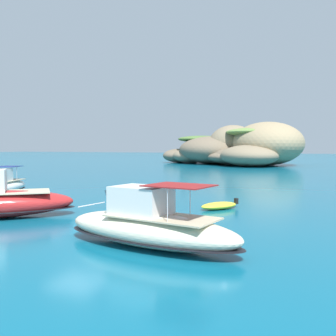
{
  "coord_description": "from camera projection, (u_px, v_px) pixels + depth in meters",
  "views": [
    {
      "loc": [
        10.96,
        -14.32,
        3.88
      ],
      "look_at": [
        -3.29,
        17.79,
        1.9
      ],
      "focal_mm": 41.24,
      "sensor_mm": 36.0,
      "label": 1
    }
  ],
  "objects": [
    {
      "name": "dinghy_tender",
      "position": [
        219.0,
        206.0,
        23.79
      ],
      "size": [
        2.38,
        2.77,
        0.58
      ],
      "color": "yellow",
      "rests_on": "ground"
    },
    {
      "name": "motorboat_cream",
      "position": [
        149.0,
        226.0,
        14.92
      ],
      "size": [
        8.13,
        3.5,
        2.47
      ],
      "color": "beige",
      "rests_on": "ground"
    },
    {
      "name": "motorboat_white",
      "position": [
        0.0,
        186.0,
        30.5
      ],
      "size": [
        4.25,
        7.44,
        2.24
      ],
      "color": "white",
      "rests_on": "ground"
    },
    {
      "name": "ground_plane",
      "position": [
        77.0,
        231.0,
        17.73
      ],
      "size": [
        400.0,
        400.0,
        0.0
      ],
      "primitive_type": "plane",
      "color": "#0C5B7A"
    },
    {
      "name": "islet_small",
      "position": [
        207.0,
        152.0,
        86.98
      ],
      "size": [
        26.06,
        23.35,
        6.32
      ],
      "color": "#9E8966",
      "rests_on": "ground"
    },
    {
      "name": "islet_large",
      "position": [
        254.0,
        148.0,
        79.8
      ],
      "size": [
        25.85,
        26.8,
        8.86
      ],
      "color": "#756651",
      "rests_on": "ground"
    }
  ]
}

